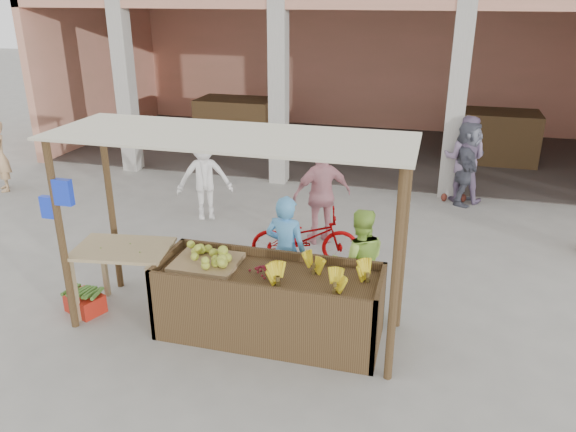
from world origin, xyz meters
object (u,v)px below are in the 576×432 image
(side_table, at_px, (123,258))
(vendor_green, at_px, (359,260))
(vendor_blue, at_px, (286,248))
(fruit_stall, at_px, (269,305))
(red_crate, at_px, (85,303))
(motorcycle, at_px, (305,237))

(side_table, bearing_deg, vendor_green, 6.85)
(vendor_blue, bearing_deg, fruit_stall, 97.90)
(vendor_green, bearing_deg, fruit_stall, 22.22)
(side_table, bearing_deg, vendor_blue, 13.74)
(vendor_green, bearing_deg, red_crate, -2.25)
(vendor_blue, xyz_separation_m, motorcycle, (-0.04, 1.21, -0.36))
(fruit_stall, bearing_deg, motorcycle, 91.19)
(vendor_blue, relative_size, vendor_green, 1.07)
(red_crate, bearing_deg, motorcycle, 62.52)
(motorcycle, bearing_deg, side_table, 123.43)
(motorcycle, bearing_deg, fruit_stall, 167.37)
(fruit_stall, xyz_separation_m, vendor_green, (0.93, 0.76, 0.35))
(side_table, distance_m, vendor_green, 2.89)
(red_crate, bearing_deg, vendor_blue, 41.20)
(fruit_stall, relative_size, motorcycle, 1.56)
(red_crate, height_order, vendor_blue, vendor_blue)
(vendor_blue, relative_size, motorcycle, 0.96)
(red_crate, height_order, motorcycle, motorcycle)
(vendor_blue, distance_m, vendor_green, 0.93)
(vendor_blue, bearing_deg, vendor_green, -171.74)
(side_table, bearing_deg, red_crate, -177.25)
(fruit_stall, xyz_separation_m, vendor_blue, (-0.00, 0.75, 0.40))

